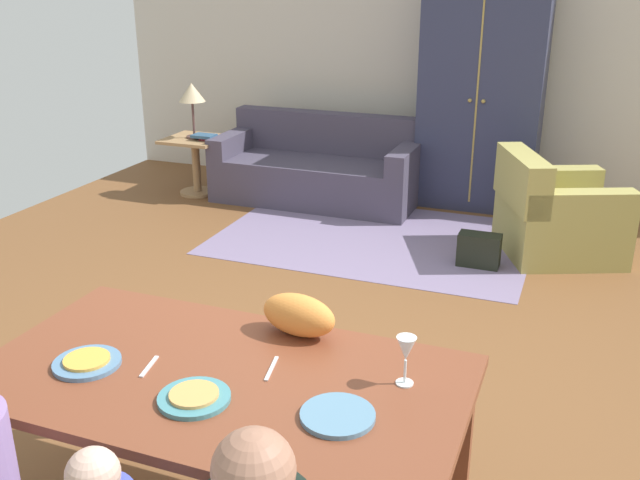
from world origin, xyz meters
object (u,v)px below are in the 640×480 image
at_px(dining_table, 221,391).
at_px(wine_glass, 406,351).
at_px(armchair, 554,216).
at_px(armoire, 482,96).
at_px(couch, 318,170).
at_px(book_lower, 212,139).
at_px(plate_near_woman, 338,415).
at_px(plate_near_man, 87,363).
at_px(cat, 299,315).
at_px(book_upper, 204,136).
at_px(plate_near_child, 194,398).
at_px(side_table, 196,158).
at_px(table_lamp, 192,94).
at_px(handbag, 479,250).

distance_m(dining_table, wine_glass, 0.70).
xyz_separation_m(armchair, armoire, (-0.80, 1.09, 0.73)).
height_order(dining_table, couch, couch).
bearing_deg(book_lower, dining_table, -60.45).
distance_m(plate_near_woman, wine_glass, 0.34).
xyz_separation_m(plate_near_man, armchair, (1.45, 3.81, -0.45)).
distance_m(cat, couch, 4.28).
height_order(dining_table, book_upper, dining_table).
distance_m(plate_near_man, plate_near_child, 0.50).
bearing_deg(book_upper, armoire, 15.91).
height_order(plate_near_woman, cat, cat).
xyz_separation_m(plate_near_child, side_table, (-2.54, 4.29, -0.39)).
relative_size(plate_near_man, armchair, 0.22).
bearing_deg(cat, couch, 118.43).
height_order(plate_near_child, armchair, armchair).
height_order(couch, book_upper, couch).
xyz_separation_m(dining_table, book_lower, (-2.32, 4.09, -0.10)).
xyz_separation_m(cat, table_lamp, (-2.69, 3.72, 0.16)).
relative_size(plate_near_woman, book_upper, 1.14).
relative_size(side_table, handbag, 1.81).
height_order(cat, book_upper, cat).
bearing_deg(armchair, side_table, 173.13).
bearing_deg(plate_near_woman, side_table, 125.70).
bearing_deg(side_table, cat, -54.20).
xyz_separation_m(plate_near_man, side_table, (-2.04, 4.23, -0.39)).
bearing_deg(plate_near_woman, plate_near_child, -170.76).
bearing_deg(side_table, dining_table, -58.35).
relative_size(plate_near_woman, book_lower, 1.14).
bearing_deg(plate_near_child, couch, 106.07).
distance_m(armoire, book_lower, 2.61).
height_order(wine_glass, book_lower, wine_glass).
xyz_separation_m(plate_near_man, table_lamp, (-2.04, 4.23, 0.24)).
bearing_deg(dining_table, plate_near_woman, -11.50).
distance_m(plate_near_man, book_lower, 4.59).
bearing_deg(couch, armoire, 15.65).
distance_m(plate_near_woman, side_table, 5.20).
distance_m(dining_table, armoire, 4.80).
bearing_deg(dining_table, plate_near_man, -166.28).
relative_size(table_lamp, book_upper, 2.45).
xyz_separation_m(table_lamp, handbag, (3.00, -0.90, -0.88)).
bearing_deg(plate_near_child, book_lower, 118.51).
distance_m(plate_near_child, couch, 4.76).
relative_size(plate_near_child, cat, 0.78).
distance_m(armoire, table_lamp, 2.78).
relative_size(plate_near_man, armoire, 0.12).
height_order(plate_near_child, plate_near_woman, same).
height_order(couch, table_lamp, table_lamp).
bearing_deg(book_lower, side_table, 174.11).
height_order(plate_near_man, plate_near_woman, same).
height_order(armchair, table_lamp, table_lamp).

